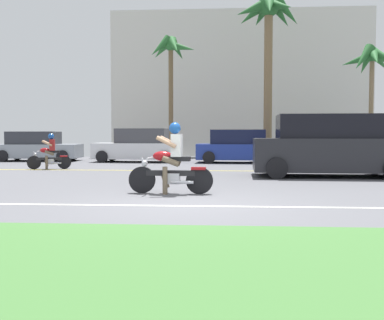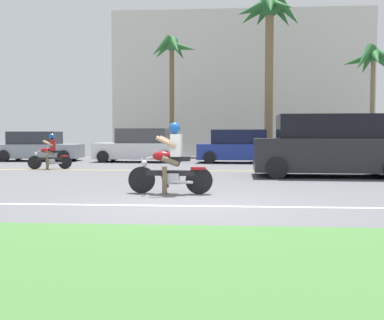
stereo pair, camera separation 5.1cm
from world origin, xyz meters
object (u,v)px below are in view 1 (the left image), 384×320
Objects in this scene: suv_nearby at (330,147)px; palm_tree_1 at (171,56)px; parked_car_3 at (350,148)px; palm_tree_0 at (269,21)px; motorcyclist_distant at (49,154)px; motorcyclist at (171,164)px; parked_car_0 at (37,147)px; parked_car_2 at (242,147)px; palm_tree_2 at (373,63)px; parked_car_1 at (139,146)px.

palm_tree_1 is at bearing 123.29° from suv_nearby.
parked_car_3 is 0.52× the size of palm_tree_0.
palm_tree_0 is 5.40× the size of motorcyclist_distant.
motorcyclist reaches higher than parked_car_0.
palm_tree_1 is 9.14m from motorcyclist_distant.
motorcyclist reaches higher than parked_car_2.
palm_tree_0 is at bearing 75.90° from motorcyclist.
palm_tree_2 is at bearing 65.12° from suv_nearby.
motorcyclist is 1.20× the size of motorcyclist_distant.
parked_car_1 reaches higher than motorcyclist_distant.
parked_car_1 is 12.05m from palm_tree_2.
parked_car_2 is (4.90, -0.33, -0.02)m from parked_car_1.
palm_tree_1 reaches higher than parked_car_3.
palm_tree_0 is 1.50× the size of palm_tree_2.
palm_tree_1 is (1.34, 2.00, 4.59)m from parked_car_1.
palm_tree_0 reaches higher than parked_car_1.
motorcyclist is 15.92m from palm_tree_2.
motorcyclist is 0.46× the size of parked_car_0.
palm_tree_0 is at bearing 7.41° from parked_car_0.
parked_car_0 is 10.12m from parked_car_2.
parked_car_0 is 0.64× the size of palm_tree_1.
motorcyclist is 8.74m from motorcyclist_distant.
parked_car_3 is at bearing -2.75° from parked_car_0.
palm_tree_1 is at bearing 165.22° from parked_car_3.
parked_car_1 is at bearing -5.33° from parked_car_0.
palm_tree_1 is (-4.97, 0.02, -1.70)m from palm_tree_0.
parked_car_3 is 0.78× the size of palm_tree_2.
parked_car_3 is (2.47, 6.93, -0.23)m from suv_nearby.
motorcyclist reaches higher than motorcyclist_distant.
suv_nearby is 10.07m from palm_tree_2.
parked_car_3 is at bearing -32.19° from palm_tree_0.
parked_car_3 is 13.17m from motorcyclist_distant.
palm_tree_0 is (11.50, 1.49, 6.34)m from parked_car_0.
suv_nearby is 1.19× the size of parked_car_0.
parked_car_0 is 0.94× the size of parked_car_2.
suv_nearby is at bearing 44.90° from motorcyclist.
parked_car_0 is at bearing 175.37° from parked_car_2.
palm_tree_0 is at bearing 96.57° from suv_nearby.
suv_nearby is 14.70m from parked_car_0.
motorcyclist_distant is (2.66, -5.26, -0.11)m from parked_car_0.
suv_nearby is 11.04m from palm_tree_0.
palm_tree_1 is 1.13× the size of palm_tree_2.
parked_car_1 reaches higher than motorcyclist.
palm_tree_2 is 15.65m from motorcyclist_distant.
suv_nearby reaches higher than parked_car_0.
motorcyclist is at bearing -123.03° from palm_tree_2.
parked_car_3 is at bearing 58.65° from motorcyclist.
motorcyclist_distant is at bearing -117.92° from parked_car_1.
palm_tree_2 is (16.46, 0.79, 4.10)m from parked_car_0.
parked_car_3 is at bearing 1.12° from parked_car_2.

